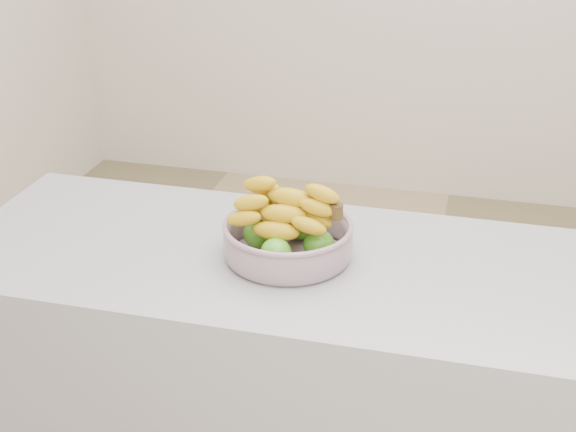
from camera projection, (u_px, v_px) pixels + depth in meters
The scene contains 1 object.
fruit_bowl at pixel (288, 235), 1.74m from camera, with size 0.28×0.28×0.16m.
Camera 1 is at (0.14, -1.97, 1.75)m, focal length 50.00 mm.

